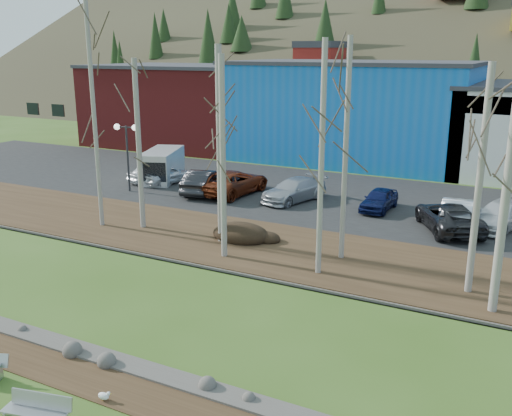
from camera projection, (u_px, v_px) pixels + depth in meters
The scene contains 30 objects.
dirt_strip at pixel (138, 393), 15.87m from camera, with size 80.00×1.80×0.03m, color #382616.
near_bank_rocks at pixel (160, 376), 16.73m from camera, with size 80.00×0.80×0.50m, color #47423D, non-canonical shape.
river at pixel (229, 319), 20.23m from camera, with size 80.00×8.00×0.90m, color black, non-canonical shape.
far_bank_rocks at pixel (278, 279), 23.74m from camera, with size 80.00×0.80×0.46m, color #47423D, non-canonical shape.
far_bank at pixel (308, 254), 26.46m from camera, with size 80.00×7.00×0.15m, color #382616.
parking_lot at pixel (372, 202), 35.45m from camera, with size 80.00×14.00×0.14m, color black.
building_brick at pixel (179, 105), 57.00m from camera, with size 16.32×12.24×7.80m.
building_blue at pixel (352, 111), 48.98m from camera, with size 20.40×12.24×8.30m.
bench_intact at pixel (37, 411), 14.40m from camera, with size 1.80×0.88×0.87m.
seagull at pixel (104, 396), 15.48m from camera, with size 0.41×0.20×0.30m.
dirt_mound at pixel (241, 233), 28.31m from camera, with size 2.98×2.10×0.58m, color black.
birch_0 at pixel (139, 146), 29.11m from camera, with size 0.27×0.27×8.70m.
birch_1 at pixel (94, 116), 29.06m from camera, with size 0.22×0.22×11.63m.
birch_2 at pixel (220, 147), 26.86m from camera, with size 0.31×0.31×9.34m.
birch_3 at pixel (223, 159), 24.84m from camera, with size 0.27×0.27×8.93m.
birch_4 at pixel (346, 152), 24.55m from camera, with size 0.23×0.23×9.67m.
birch_5 at pixel (321, 161), 22.83m from camera, with size 0.23×0.23×9.54m.
birch_6 at pixel (508, 175), 19.24m from camera, with size 0.31×0.31×10.02m.
birch_7 at pixel (479, 182), 21.07m from camera, with size 0.27×0.27×8.69m.
street_lamp at pixel (127, 139), 37.03m from camera, with size 1.68×0.60×4.44m.
car_0 at pixel (168, 174), 39.93m from camera, with size 1.52×3.78×1.29m, color white.
car_1 at pixel (204, 181), 37.31m from camera, with size 1.64×4.69×1.55m, color black.
car_2 at pixel (233, 182), 37.02m from camera, with size 2.59×5.61×1.56m, color maroon.
car_3 at pixel (294, 190), 35.33m from camera, with size 1.94×4.77×1.38m, color #A5A8AD.
car_4 at pixel (379, 199), 33.31m from camera, with size 1.50×3.72×1.27m, color #101745.
car_5 at pixel (458, 211), 30.49m from camera, with size 1.56×4.47×1.47m, color silver.
car_6 at pixel (449, 217), 29.56m from camera, with size 2.42×5.24×1.46m, color black.
car_7 at pixel (501, 215), 29.96m from camera, with size 1.94×4.77×1.39m, color silver.
car_8 at pixel (153, 173), 40.51m from camera, with size 1.52×3.78×1.29m, color white.
van_grey at pixel (161, 166), 40.72m from camera, with size 3.62×5.34×2.16m.
Camera 1 is at (9.29, -8.74, 9.25)m, focal length 40.00 mm.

